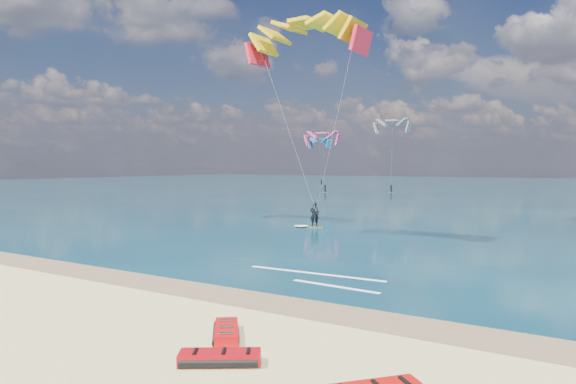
% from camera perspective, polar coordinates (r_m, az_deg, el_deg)
% --- Properties ---
extents(ground, '(320.00, 320.00, 0.00)m').
position_cam_1_polar(ground, '(54.59, 17.06, -2.44)').
color(ground, tan).
rests_on(ground, ground).
extents(wet_sand_strip, '(320.00, 2.40, 0.01)m').
position_cam_1_polar(wet_sand_strip, '(21.19, -8.88, -10.87)').
color(wet_sand_strip, brown).
rests_on(wet_sand_strip, ground).
extents(sea, '(320.00, 200.00, 0.04)m').
position_cam_1_polar(sea, '(117.56, 24.75, 0.29)').
color(sea, '#092836').
rests_on(sea, ground).
extents(packed_kite_left, '(2.45, 2.06, 0.36)m').
position_cam_1_polar(packed_kite_left, '(13.94, -7.58, -18.39)').
color(packed_kite_left, '#AC090E').
rests_on(packed_kite_left, ground).
extents(packed_kite_mid, '(2.06, 2.26, 0.36)m').
position_cam_1_polar(packed_kite_mid, '(15.87, -6.85, -15.68)').
color(packed_kite_mid, red).
rests_on(packed_kite_mid, ground).
extents(kitesurfer_main, '(9.72, 6.64, 16.74)m').
position_cam_1_polar(kitesurfer_main, '(38.52, 2.47, 8.74)').
color(kitesurfer_main, gold).
rests_on(kitesurfer_main, sea).
extents(shoreline_foam, '(7.39, 2.31, 0.01)m').
position_cam_1_polar(shoreline_foam, '(23.23, 3.81, -9.50)').
color(shoreline_foam, white).
rests_on(shoreline_foam, ground).
extents(distant_kites, '(89.50, 30.24, 12.77)m').
position_cam_1_polar(distant_kites, '(93.28, 18.41, 3.15)').
color(distant_kites, '#308459').
rests_on(distant_kites, ground).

